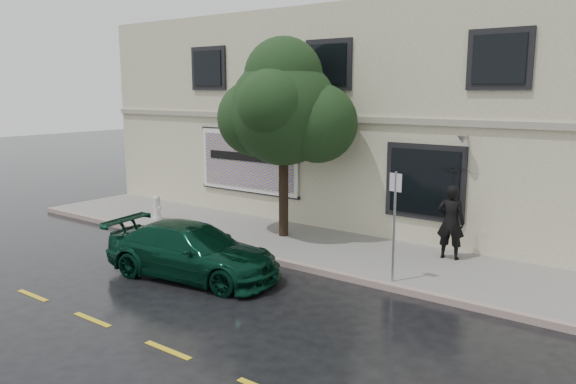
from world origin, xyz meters
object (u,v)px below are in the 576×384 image
Objects in this scene: fire_hydrant at (157,208)px; pedestrian at (451,222)px; street_tree at (283,112)px; car at (192,251)px.

pedestrian is at bearing 28.59° from fire_hydrant.
street_tree is at bearing -0.17° from pedestrian.
street_tree reaches higher than fire_hydrant.
car is at bearing -12.84° from fire_hydrant.
car is 6.57m from pedestrian.
pedestrian reaches higher than car.
car is 5.36× the size of fire_hydrant.
pedestrian is 9.70m from fire_hydrant.
car is 0.84× the size of street_tree.
street_tree reaches higher than pedestrian.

